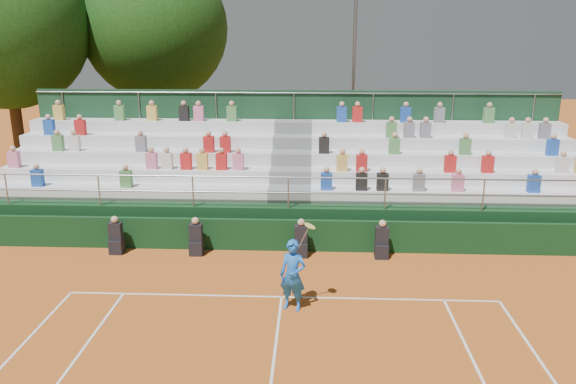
{
  "coord_description": "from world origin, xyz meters",
  "views": [
    {
      "loc": [
        0.76,
        -13.03,
        6.53
      ],
      "look_at": [
        0.0,
        3.5,
        1.8
      ],
      "focal_mm": 35.0,
      "sensor_mm": 36.0,
      "label": 1
    }
  ],
  "objects_px": {
    "floodlight_mast": "(354,60)",
    "tennis_player": "(293,275)",
    "tree_west": "(4,26)",
    "tree_east": "(155,28)"
  },
  "relations": [
    {
      "from": "floodlight_mast",
      "to": "tennis_player",
      "type": "bearing_deg",
      "value": -99.34
    },
    {
      "from": "tree_west",
      "to": "floodlight_mast",
      "type": "xyz_separation_m",
      "value": [
        15.26,
        1.36,
        -1.45
      ]
    },
    {
      "from": "tree_east",
      "to": "floodlight_mast",
      "type": "distance_m",
      "value": 9.78
    },
    {
      "from": "tree_west",
      "to": "tennis_player",
      "type": "bearing_deg",
      "value": -43.42
    },
    {
      "from": "tree_west",
      "to": "floodlight_mast",
      "type": "distance_m",
      "value": 15.39
    },
    {
      "from": "tree_east",
      "to": "floodlight_mast",
      "type": "bearing_deg",
      "value": -10.7
    },
    {
      "from": "tree_east",
      "to": "floodlight_mast",
      "type": "relative_size",
      "value": 1.11
    },
    {
      "from": "floodlight_mast",
      "to": "tree_east",
      "type": "bearing_deg",
      "value": 169.3
    },
    {
      "from": "tree_east",
      "to": "floodlight_mast",
      "type": "xyz_separation_m",
      "value": [
        9.51,
        -1.8,
        -1.39
      ]
    },
    {
      "from": "tree_west",
      "to": "tree_east",
      "type": "relative_size",
      "value": 1.01
    }
  ]
}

